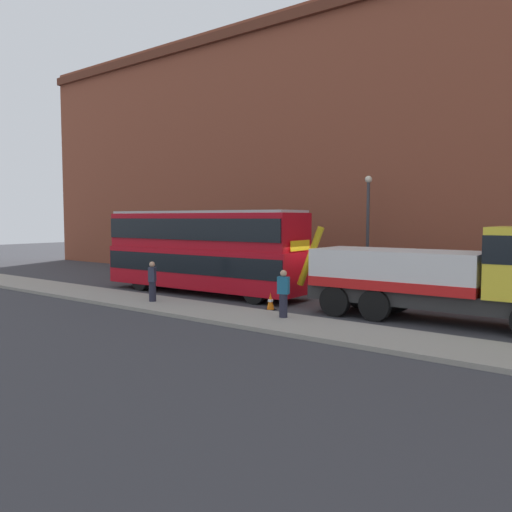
% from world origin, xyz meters
% --- Properties ---
extents(ground_plane, '(120.00, 120.00, 0.00)m').
position_xyz_m(ground_plane, '(0.00, 0.00, 0.00)').
color(ground_plane, '#38383D').
extents(near_kerb, '(60.00, 2.80, 0.15)m').
position_xyz_m(near_kerb, '(0.00, -4.20, 0.07)').
color(near_kerb, gray).
rests_on(near_kerb, ground_plane).
extents(building_facade, '(60.00, 1.50, 16.00)m').
position_xyz_m(building_facade, '(0.00, 7.54, 8.07)').
color(building_facade, brown).
rests_on(building_facade, ground_plane).
extents(recovery_tow_truck, '(10.18, 2.95, 3.67)m').
position_xyz_m(recovery_tow_truck, '(5.61, -0.39, 1.76)').
color(recovery_tow_truck, '#2D2D2D').
rests_on(recovery_tow_truck, ground_plane).
extents(double_decker_bus, '(11.11, 2.93, 4.06)m').
position_xyz_m(double_decker_bus, '(-6.13, -0.40, 2.23)').
color(double_decker_bus, '#B70C19').
rests_on(double_decker_bus, ground_plane).
extents(pedestrian_onlooker, '(0.44, 0.48, 1.71)m').
position_xyz_m(pedestrian_onlooker, '(-5.56, -4.15, 0.99)').
color(pedestrian_onlooker, '#232333').
rests_on(pedestrian_onlooker, near_kerb).
extents(pedestrian_bystander, '(0.45, 0.37, 1.71)m').
position_xyz_m(pedestrian_bystander, '(0.89, -3.64, 0.99)').
color(pedestrian_bystander, '#232333').
rests_on(pedestrian_bystander, near_kerb).
extents(traffic_cone_near_bus, '(0.36, 0.36, 0.72)m').
position_xyz_m(traffic_cone_near_bus, '(-0.80, -2.11, 0.34)').
color(traffic_cone_near_bus, orange).
rests_on(traffic_cone_near_bus, ground_plane).
extents(street_lamp, '(0.36, 0.36, 5.83)m').
position_xyz_m(street_lamp, '(-0.15, 5.35, 3.47)').
color(street_lamp, '#38383D').
rests_on(street_lamp, ground_plane).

